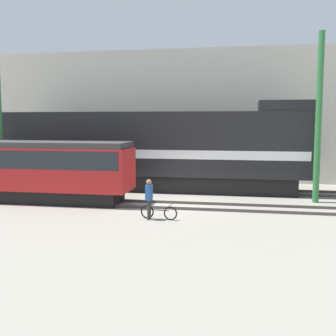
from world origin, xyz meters
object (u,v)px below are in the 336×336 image
bicycle (159,212)px  person (149,195)px  streetcar (45,168)px  utility_pole_center (319,118)px  freight_locomotive (151,149)px

bicycle → person: (-0.41, -0.10, 0.76)m
streetcar → bicycle: bearing=-23.0°
person → utility_pole_center: bearing=34.9°
freight_locomotive → streetcar: (-4.57, -4.84, -0.69)m
streetcar → bicycle: streetcar is taller
utility_pole_center → freight_locomotive: bearing=165.4°
utility_pole_center → streetcar: bearing=-170.1°
person → bicycle: bearing=13.5°
freight_locomotive → streetcar: 6.69m
freight_locomotive → bicycle: size_ratio=11.50×
streetcar → person: bearing=-25.1°
streetcar → person: (6.22, -2.91, -0.74)m
freight_locomotive → bicycle: 8.22m
freight_locomotive → person: 8.05m
bicycle → utility_pole_center: size_ratio=0.19×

